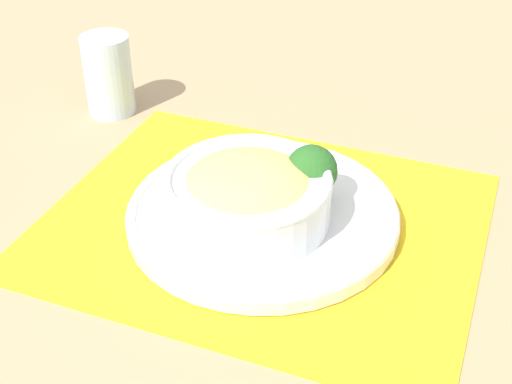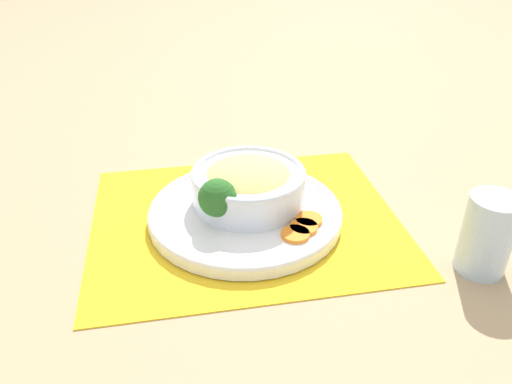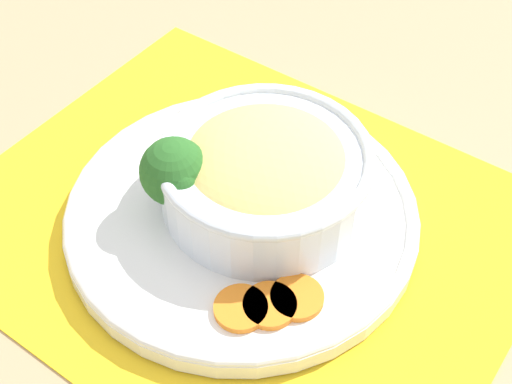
% 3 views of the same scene
% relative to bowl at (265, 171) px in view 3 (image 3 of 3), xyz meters
% --- Properties ---
extents(ground_plane, '(4.00, 4.00, 0.00)m').
position_rel_bowl_xyz_m(ground_plane, '(0.01, 0.02, -0.05)').
color(ground_plane, tan).
extents(placemat, '(0.51, 0.43, 0.00)m').
position_rel_bowl_xyz_m(placemat, '(0.01, 0.02, -0.05)').
color(placemat, yellow).
rests_on(placemat, ground_plane).
extents(plate, '(0.30, 0.30, 0.02)m').
position_rel_bowl_xyz_m(plate, '(0.01, 0.02, -0.04)').
color(plate, white).
rests_on(plate, placemat).
extents(bowl, '(0.18, 0.18, 0.07)m').
position_rel_bowl_xyz_m(bowl, '(0.00, 0.00, 0.00)').
color(bowl, silver).
rests_on(bowl, plate).
extents(broccoli_floret, '(0.06, 0.06, 0.07)m').
position_rel_bowl_xyz_m(broccoli_floret, '(0.05, 0.06, 0.01)').
color(broccoli_floret, '#84AD5B').
rests_on(broccoli_floret, plate).
extents(carrot_slice_near, '(0.04, 0.04, 0.01)m').
position_rel_bowl_xyz_m(carrot_slice_near, '(-0.06, 0.10, -0.03)').
color(carrot_slice_near, orange).
rests_on(carrot_slice_near, plate).
extents(carrot_slice_middle, '(0.04, 0.04, 0.01)m').
position_rel_bowl_xyz_m(carrot_slice_middle, '(-0.07, 0.08, -0.03)').
color(carrot_slice_middle, orange).
rests_on(carrot_slice_middle, plate).
extents(carrot_slice_far, '(0.04, 0.04, 0.01)m').
position_rel_bowl_xyz_m(carrot_slice_far, '(-0.09, 0.07, -0.03)').
color(carrot_slice_far, orange).
rests_on(carrot_slice_far, plate).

